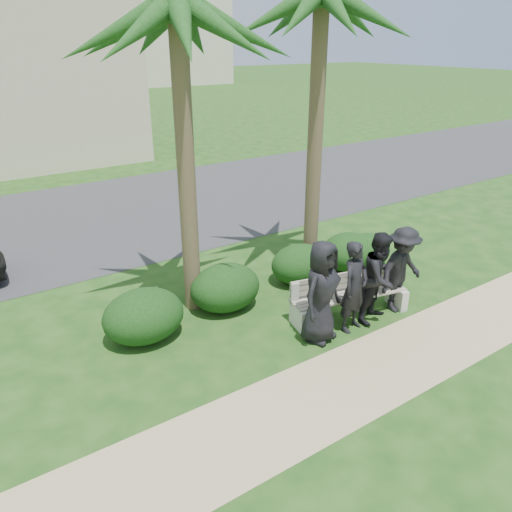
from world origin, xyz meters
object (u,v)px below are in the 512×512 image
(man_b, at_px, (354,287))
(man_c, at_px, (380,277))
(man_d, at_px, (401,270))
(palm_right, at_px, (322,0))
(palm_left, at_px, (177,12))
(man_a, at_px, (321,292))
(park_bench, at_px, (349,299))

(man_b, xyz_separation_m, man_c, (0.63, -0.01, 0.02))
(man_d, xyz_separation_m, palm_right, (-0.09, 2.55, 4.67))
(man_c, bearing_deg, palm_left, 121.52)
(man_a, xyz_separation_m, palm_left, (-1.28, 2.26, 4.31))
(man_d, bearing_deg, palm_right, 87.14)
(park_bench, relative_size, man_b, 1.42)
(man_b, height_order, man_c, man_c)
(man_b, xyz_separation_m, palm_right, (1.15, 2.55, 4.67))
(man_a, bearing_deg, man_b, -23.41)
(man_a, relative_size, palm_right, 0.28)
(man_c, xyz_separation_m, palm_left, (-2.62, 2.35, 4.36))
(park_bench, bearing_deg, palm_left, 151.52)
(park_bench, height_order, man_d, man_d)
(palm_left, distance_m, palm_right, 3.15)
(man_c, bearing_deg, palm_right, 62.06)
(man_d, height_order, palm_right, palm_right)
(man_c, bearing_deg, park_bench, 117.33)
(man_d, bearing_deg, palm_left, 139.21)
(palm_left, bearing_deg, man_c, -41.95)
(park_bench, xyz_separation_m, man_b, (-0.27, -0.37, 0.48))
(palm_right, bearing_deg, palm_left, -176.24)
(palm_left, xyz_separation_m, palm_right, (3.13, 0.21, 0.30))
(man_c, distance_m, man_d, 0.60)
(man_c, relative_size, man_d, 1.02)
(man_a, relative_size, man_d, 1.08)
(man_b, relative_size, man_d, 1.00)
(man_a, bearing_deg, palm_right, 36.47)
(park_bench, relative_size, palm_left, 0.39)
(man_a, bearing_deg, park_bench, -0.35)
(man_a, relative_size, man_c, 1.07)
(park_bench, distance_m, man_b, 0.67)
(man_a, distance_m, palm_left, 5.03)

